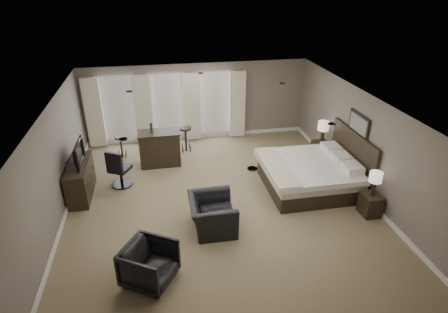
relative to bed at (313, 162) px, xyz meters
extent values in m
cube|color=#7B6D4E|center=(-2.58, -0.31, -0.76)|extent=(7.60, 8.60, 0.04)
cube|color=silver|center=(-2.58, -0.31, 1.84)|extent=(7.60, 8.60, 0.04)
cube|color=#70675D|center=(-2.58, 3.94, 0.54)|extent=(7.50, 0.04, 2.60)
cube|color=#70675D|center=(-2.58, -4.56, 0.54)|extent=(7.50, 0.04, 2.60)
cube|color=#70675D|center=(-6.33, -0.31, 0.54)|extent=(0.04, 8.50, 2.60)
cube|color=#70675D|center=(1.17, -0.31, 0.54)|extent=(0.04, 8.50, 2.60)
cube|color=silver|center=(-5.18, 3.88, 0.49)|extent=(1.15, 0.04, 2.05)
cube|color=silver|center=(-3.58, 3.88, 0.49)|extent=(1.15, 0.04, 2.05)
cube|color=silver|center=(-1.98, 3.88, 0.49)|extent=(1.15, 0.04, 2.05)
cube|color=beige|center=(-5.93, 3.76, 0.42)|extent=(0.55, 0.12, 2.30)
cube|color=beige|center=(-4.38, 3.76, 0.42)|extent=(0.55, 0.12, 2.30)
cube|color=beige|center=(-2.78, 3.76, 0.42)|extent=(0.55, 0.12, 2.30)
cube|color=beige|center=(-1.23, 3.76, 0.42)|extent=(0.55, 0.12, 2.30)
cube|color=silver|center=(0.00, 0.00, 0.00)|extent=(2.39, 2.28, 1.52)
cube|color=black|center=(0.89, -1.45, -0.49)|extent=(0.40, 0.49, 0.54)
cube|color=black|center=(0.89, 1.45, -0.46)|extent=(0.45, 0.55, 0.60)
cube|color=beige|center=(0.89, -1.45, 0.08)|extent=(0.30, 0.30, 0.61)
cube|color=beige|center=(0.89, 1.45, 0.18)|extent=(0.33, 0.33, 0.68)
cube|color=slate|center=(1.12, 0.00, 0.99)|extent=(0.04, 0.96, 0.56)
cube|color=black|center=(-6.03, 0.74, -0.31)|extent=(0.50, 1.56, 0.91)
imported|color=black|center=(-6.03, 0.74, 0.21)|extent=(0.58, 1.02, 0.13)
imported|color=black|center=(-2.91, -1.28, -0.25)|extent=(0.77, 1.17, 1.01)
imported|color=black|center=(-4.31, -2.68, -0.31)|extent=(1.14, 1.16, 0.89)
cube|color=black|center=(-3.95, 2.10, -0.23)|extent=(1.22, 0.64, 1.07)
cube|color=black|center=(-5.12, 2.80, -0.40)|extent=(0.34, 0.34, 0.71)
cube|color=black|center=(-3.10, 2.90, -0.35)|extent=(0.47, 0.47, 0.82)
cube|color=black|center=(-5.05, 1.05, -0.22)|extent=(0.74, 0.74, 1.08)
camera|label=1|loc=(-3.94, -8.16, 4.53)|focal=30.00mm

